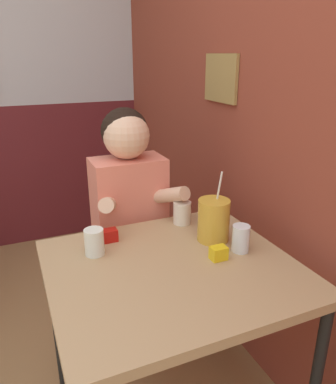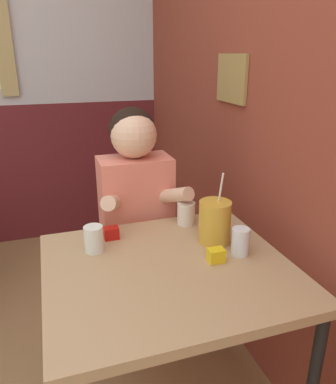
# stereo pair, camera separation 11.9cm
# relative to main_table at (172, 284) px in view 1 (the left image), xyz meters

# --- Properties ---
(brick_wall_right) EXTENTS (0.08, 4.36, 2.70)m
(brick_wall_right) POSITION_rel_main_table_xyz_m (0.54, 0.76, 0.68)
(brick_wall_right) COLOR brown
(brick_wall_right) RESTS_ON ground_plane
(main_table) EXTENTS (0.87, 0.78, 0.74)m
(main_table) POSITION_rel_main_table_xyz_m (0.00, 0.00, 0.00)
(main_table) COLOR tan
(main_table) RESTS_ON ground_plane
(person_seated) EXTENTS (0.42, 0.41, 1.23)m
(person_seated) POSITION_rel_main_table_xyz_m (0.01, 0.55, -0.01)
(person_seated) COLOR #EA7F6B
(person_seated) RESTS_ON ground_plane
(cocktail_pitcher) EXTENTS (0.13, 0.13, 0.29)m
(cocktail_pitcher) POSITION_rel_main_table_xyz_m (0.23, 0.12, 0.16)
(cocktail_pitcher) COLOR gold
(cocktail_pitcher) RESTS_ON main_table
(glass_near_pitcher) EXTENTS (0.07, 0.07, 0.11)m
(glass_near_pitcher) POSITION_rel_main_table_xyz_m (0.28, -0.00, 0.13)
(glass_near_pitcher) COLOR silver
(glass_near_pitcher) RESTS_ON main_table
(glass_center) EXTENTS (0.07, 0.07, 0.10)m
(glass_center) POSITION_rel_main_table_xyz_m (-0.24, 0.19, 0.13)
(glass_center) COLOR silver
(glass_center) RESTS_ON main_table
(glass_far_side) EXTENTS (0.08, 0.08, 0.10)m
(glass_far_side) POSITION_rel_main_table_xyz_m (0.19, 0.31, 0.13)
(glass_far_side) COLOR silver
(glass_far_side) RESTS_ON main_table
(condiment_ketchup) EXTENTS (0.06, 0.04, 0.05)m
(condiment_ketchup) POSITION_rel_main_table_xyz_m (-0.16, 0.27, 0.10)
(condiment_ketchup) COLOR #B7140F
(condiment_ketchup) RESTS_ON main_table
(condiment_mustard) EXTENTS (0.06, 0.04, 0.05)m
(condiment_mustard) POSITION_rel_main_table_xyz_m (0.17, -0.03, 0.10)
(condiment_mustard) COLOR yellow
(condiment_mustard) RESTS_ON main_table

